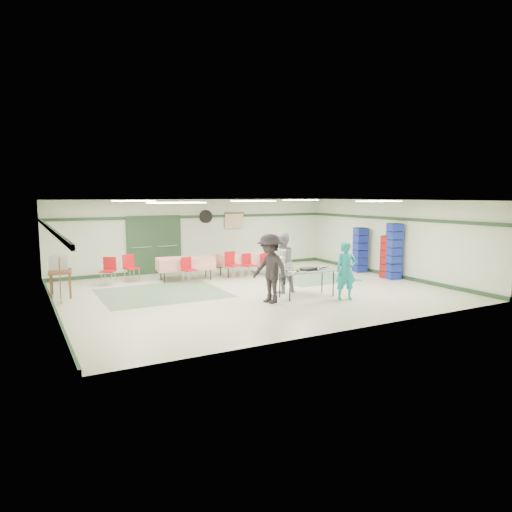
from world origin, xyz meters
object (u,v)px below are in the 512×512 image
dining_table_b (186,263)px  office_printer (59,262)px  chair_loose_b (109,268)px  volunteer_teal (346,271)px  serving_table (307,272)px  chair_d (188,267)px  crate_stack_blue_a (360,250)px  chair_c (266,262)px  chair_b (232,262)px  volunteer_grey (282,263)px  dining_table_a (244,259)px  volunteer_dark (270,269)px  crate_stack_red (388,257)px  broom (60,279)px  printer_table (60,274)px  chair_a (248,263)px  chair_loose_a (130,265)px

dining_table_b → office_printer: size_ratio=3.88×
chair_loose_b → volunteer_teal: bearing=-14.0°
serving_table → chair_loose_b: bearing=136.9°
chair_d → crate_stack_blue_a: bearing=-23.7°
volunteer_teal → chair_c: 4.36m
chair_b → volunteer_grey: bearing=-98.2°
volunteer_teal → dining_table_a: (-0.66, 4.92, -0.23)m
serving_table → volunteer_teal: (0.76, -0.78, 0.09)m
volunteer_dark → crate_stack_blue_a: bearing=102.7°
crate_stack_red → crate_stack_blue_a: bearing=90.0°
chair_d → broom: size_ratio=0.68×
chair_c → printer_table: size_ratio=0.81×
serving_table → printer_table: (-6.10, 3.32, -0.06)m
chair_b → serving_table: bearing=-94.6°
chair_d → chair_loose_b: (-2.35, 0.85, 0.04)m
volunteer_grey → chair_a: size_ratio=2.15×
dining_table_a → chair_c: bearing=-44.6°
serving_table → printer_table: 6.95m
serving_table → chair_b: 3.64m
volunteer_dark → chair_b: 3.77m
dining_table_b → printer_table: (-4.00, -0.83, 0.08)m
serving_table → volunteer_grey: (-0.32, 0.83, 0.18)m
crate_stack_red → dining_table_b: bearing=154.9°
chair_b → crate_stack_blue_a: (4.84, -0.99, 0.26)m
volunteer_dark → chair_loose_b: bearing=-157.5°
dining_table_b → crate_stack_red: crate_stack_red is taller
broom → chair_b: bearing=-1.2°
volunteer_grey → printer_table: 6.30m
dining_table_a → crate_stack_red: 5.06m
broom → dining_table_b: bearing=9.8°
chair_d → chair_loose_b: bearing=145.2°
dining_table_b → chair_loose_b: chair_loose_b is taller
chair_a → crate_stack_blue_a: crate_stack_blue_a is taller
volunteer_grey → crate_stack_blue_a: 4.86m
chair_b → chair_loose_a: 3.38m
volunteer_teal → serving_table: bearing=154.4°
chair_d → chair_loose_a: size_ratio=0.92×
broom → chair_a: bearing=-2.4°
volunteer_grey → chair_loose_b: (-4.25, 3.60, -0.34)m
chair_loose_b → crate_stack_blue_a: (8.77, -1.82, 0.28)m
volunteer_grey → crate_stack_red: volunteer_grey is taller
chair_loose_b → broom: bearing=-99.5°
crate_stack_blue_a → volunteer_dark: bearing=-153.6°
dining_table_a → chair_loose_b: (-4.67, 0.28, -0.02)m
chair_loose_b → office_printer: office_printer is taller
chair_c → broom: size_ratio=0.65×
chair_loose_b → crate_stack_red: bearing=10.0°
chair_d → crate_stack_red: 6.86m
chair_d → chair_loose_b: size_ratio=0.94×
serving_table → office_printer: 7.11m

